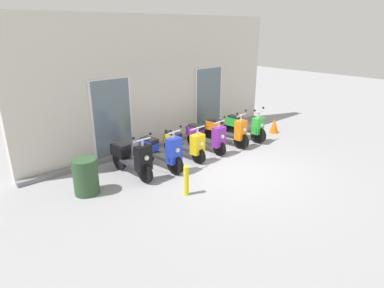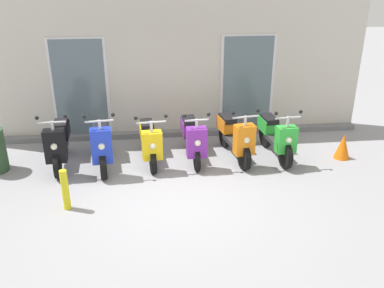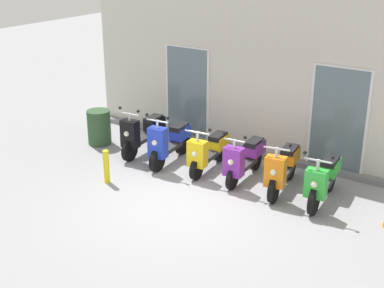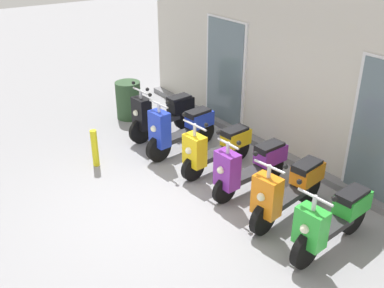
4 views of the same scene
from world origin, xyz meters
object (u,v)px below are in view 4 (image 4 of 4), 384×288
Objects in this scene: trash_bin at (129,100)px; scooter_yellow at (217,147)px; scooter_purple at (250,165)px; scooter_orange at (288,190)px; curb_bollard at (95,148)px; scooter_black at (162,113)px; scooter_blue at (180,129)px; scooter_green at (333,220)px.

scooter_yellow is at bearing 2.58° from trash_bin.
scooter_orange is at bearing -2.06° from scooter_purple.
scooter_orange reaches higher than scooter_purple.
curb_bollard is 2.27m from trash_bin.
scooter_purple is 2.23× the size of curb_bollard.
scooter_yellow is 2.26× the size of curb_bollard.
scooter_black is at bearing 102.80° from curb_bollard.
scooter_orange is at bearing 27.88° from curb_bollard.
scooter_black is 1.00× the size of scooter_blue.
scooter_yellow is at bearing 1.35° from scooter_black.
curb_bollard is at bearing -157.95° from scooter_green.
scooter_purple reaches higher than curb_bollard.
scooter_black is at bearing 179.38° from scooter_green.
scooter_blue reaches higher than scooter_black.
scooter_green is at bearing -2.49° from scooter_purple.
scooter_orange is 1.01× the size of scooter_green.
scooter_purple is 1.86× the size of trash_bin.
scooter_green is 1.94× the size of trash_bin.
trash_bin is (-1.64, 1.56, 0.07)m from curb_bollard.
scooter_blue is (0.83, -0.11, -0.02)m from scooter_black.
scooter_yellow is 1.01× the size of scooter_purple.
scooter_blue is 0.98× the size of scooter_orange.
scooter_black is 0.84m from scooter_blue.
curb_bollard is (-1.38, -1.70, -0.09)m from scooter_yellow.
scooter_yellow reaches higher than curb_bollard.
scooter_green is at bearing 1.06° from scooter_blue.
scooter_black reaches higher than scooter_green.
scooter_blue is 1.04× the size of scooter_purple.
scooter_blue is at bearing -170.61° from scooter_yellow.
scooter_black reaches higher than scooter_purple.
scooter_green reaches higher than trash_bin.
curb_bollard is at bearing -129.22° from scooter_yellow.
scooter_black is at bearing -178.65° from scooter_yellow.
scooter_purple is at bearing -0.90° from scooter_yellow.
scooter_green is at bearing -1.96° from scooter_yellow.
scooter_yellow is at bearing 178.04° from scooter_green.
scooter_green is (1.71, -0.07, -0.01)m from scooter_purple.
scooter_blue reaches higher than scooter_yellow.
curb_bollard is (-3.12, -1.65, -0.13)m from scooter_orange.
scooter_yellow is 2.19m from curb_bollard.
scooter_blue is 2.10m from trash_bin.
scooter_black reaches higher than scooter_yellow.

